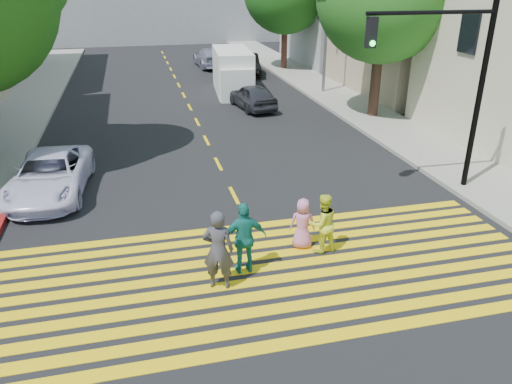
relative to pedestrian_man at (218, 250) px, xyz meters
name	(u,v)px	position (x,y,z in m)	size (l,w,h in m)	color
ground	(289,304)	(1.35, -1.03, -0.97)	(120.00, 120.00, 0.00)	black
sidewalk_left	(33,98)	(-7.15, 20.97, -0.89)	(3.00, 40.00, 0.15)	gray
sidewalk_right	(359,110)	(9.85, 13.97, -0.89)	(3.00, 60.00, 0.15)	gray
curb_red	(4,216)	(-5.55, 4.97, -0.89)	(0.20, 8.00, 0.16)	maroon
crosswalk	(273,273)	(1.35, 0.24, -0.96)	(13.40, 5.30, 0.01)	yellow
lane_line	(181,90)	(1.35, 21.47, -0.96)	(0.12, 34.40, 0.01)	yellow
building_right_tan	(440,4)	(16.35, 17.97, 4.03)	(10.00, 10.00, 10.00)	tan
pedestrian_man	(218,250)	(0.00, 0.00, 0.00)	(0.70, 0.46, 1.93)	#3D3B47
pedestrian_woman	(323,223)	(2.85, 0.97, -0.17)	(0.77, 0.60, 1.59)	yellow
pedestrian_child	(303,224)	(2.43, 1.29, -0.28)	(0.67, 0.44, 1.37)	pink
pedestrian_extra	(245,238)	(0.71, 0.48, -0.06)	(1.06, 0.44, 1.81)	#1B7E77
white_sedan	(50,175)	(-4.38, 6.49, -0.30)	(2.22, 4.81, 1.34)	white
dark_car_near	(253,96)	(4.57, 15.86, -0.31)	(1.55, 3.86, 1.32)	#26272F
silver_car	(210,58)	(4.41, 29.18, -0.25)	(2.01, 4.96, 1.44)	#9C9FBB
dark_car_parked	(247,65)	(6.45, 25.29, -0.25)	(1.52, 4.36, 1.44)	black
white_van	(233,73)	(4.32, 19.80, 0.23)	(2.46, 5.49, 2.52)	white
traffic_signal	(451,73)	(7.82, 3.73, 2.92)	(4.10, 0.36, 6.01)	black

